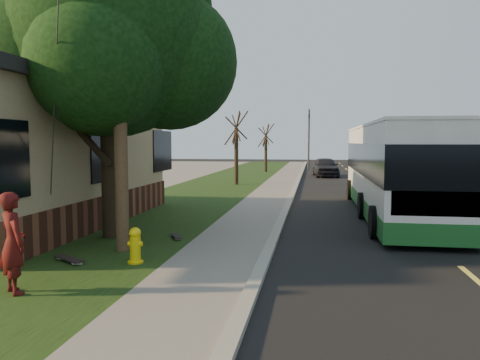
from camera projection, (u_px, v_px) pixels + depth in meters
The scene contains 17 objects.
ground at pixel (261, 272), 9.22m from camera, with size 120.00×120.00×0.00m, color black.
road at pixel (390, 207), 18.44m from camera, with size 8.00×80.00×0.01m, color black.
curb at pixel (289, 203), 19.06m from camera, with size 0.25×80.00×0.12m, color gray.
sidewalk at pixel (264, 203), 19.22m from camera, with size 2.00×80.00×0.08m, color slate.
grass_verge at pixel (182, 202), 19.77m from camera, with size 5.00×80.00×0.07m, color black.
fire_hydrant at pixel (135, 245), 9.59m from camera, with size 0.32×0.32×0.74m.
utility_pole at pixel (118, 48), 10.34m from camera, with size 2.86×3.21×9.07m.
leafy_tree at pixel (113, 40), 12.06m from camera, with size 6.30×6.00×7.80m.
bare_tree_near at pixel (236, 149), 27.31m from camera, with size 1.38×1.21×4.31m.
bare_tree_far at pixel (266, 149), 39.06m from camera, with size 1.38×1.21×4.03m.
traffic_signal at pixel (309, 135), 42.35m from camera, with size 0.18×0.22×5.50m.
transit_bus at pixel (396, 168), 16.18m from camera, with size 2.67×11.58×3.14m.
skateboarder at pixel (13, 243), 7.63m from camera, with size 0.61×0.40×1.68m, color #440D0D.
skateboard_main at pixel (176, 236), 12.12m from camera, with size 0.51×0.73×0.07m.
skateboard_spare at pixel (69, 259), 9.67m from camera, with size 0.89×0.69×0.09m.
dumpster at pixel (10, 200), 14.98m from camera, with size 1.73×1.51×1.31m.
distant_car at pixel (325, 167), 34.60m from camera, with size 1.70×4.23×1.44m, color black.
Camera 1 is at (1.01, -9.00, 2.55)m, focal length 35.00 mm.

